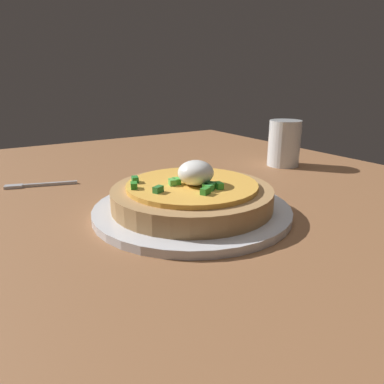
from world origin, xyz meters
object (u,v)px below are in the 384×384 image
(cup_near, at_px, (284,146))
(fork, at_px, (35,185))
(pizza, at_px, (192,194))
(plate, at_px, (192,210))

(cup_near, xyz_separation_m, fork, (-0.12, -0.47, -0.04))
(pizza, xyz_separation_m, cup_near, (-0.13, 0.31, 0.01))
(cup_near, distance_m, fork, 0.49)
(fork, bearing_deg, pizza, 139.74)
(plate, distance_m, fork, 0.30)
(plate, xyz_separation_m, fork, (-0.25, -0.16, -0.00))
(pizza, bearing_deg, plate, 168.12)
(plate, height_order, pizza, pizza)
(plate, xyz_separation_m, cup_near, (-0.13, 0.31, 0.04))
(plate, bearing_deg, fork, -147.72)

